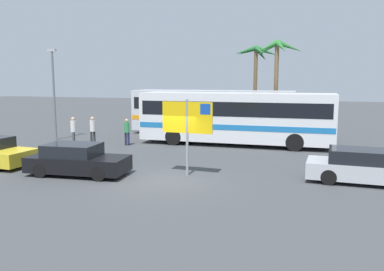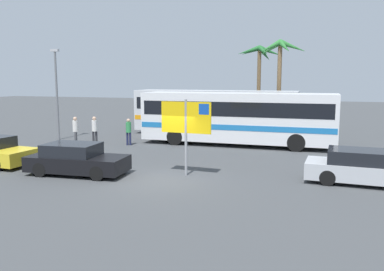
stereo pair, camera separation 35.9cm
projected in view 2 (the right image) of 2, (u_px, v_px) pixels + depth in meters
The scene contains 12 objects.
ground at pixel (157, 180), 16.11m from camera, with size 120.00×120.00×0.00m, color #424447.
bus_front_coach at pixel (237, 116), 24.37m from camera, with size 11.61×2.67×3.17m.
bus_rear_coach at pixel (215, 110), 28.91m from camera, with size 11.61×2.67×3.17m.
ferry_sign at pixel (187, 121), 16.60m from camera, with size 2.20×0.19×3.20m.
car_black at pixel (76, 160), 17.03m from camera, with size 4.30×2.02×1.32m.
car_silver at pixel (365, 168), 15.49m from camera, with size 4.65×1.99×1.32m.
pedestrian_near_sign at pixel (75, 129), 24.27m from camera, with size 0.32×0.32×1.75m.
pedestrian_crossing_lot at pixel (95, 128), 24.45m from camera, with size 0.32×0.32×1.75m.
pedestrian_by_bus at pixel (129, 130), 24.39m from camera, with size 0.32×0.32×1.62m.
lamp_post_left_side at pixel (57, 90), 26.32m from camera, with size 0.56×0.20×5.92m.
palm_tree_seaside at pixel (259, 61), 33.68m from camera, with size 3.68×3.42×6.77m.
palm_tree_inland at pixel (280, 58), 29.70m from camera, with size 3.64×3.71×6.90m.
Camera 2 is at (6.15, -14.50, 4.08)m, focal length 37.54 mm.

